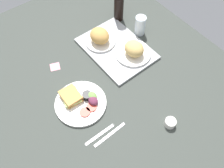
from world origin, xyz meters
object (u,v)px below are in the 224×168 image
(plate_with_salad, at_px, (81,101))
(drinking_glass, at_px, (140,26))
(serving_tray, at_px, (116,49))
(bread_plate_near, at_px, (100,37))
(fork, at_px, (100,135))
(espresso_cup, at_px, (170,123))
(bread_plate_far, at_px, (134,50))
(sticky_note, at_px, (55,67))
(soda_bottle, at_px, (119,5))
(knife, at_px, (110,135))

(plate_with_salad, height_order, drinking_glass, drinking_glass)
(serving_tray, relative_size, bread_plate_near, 2.36)
(drinking_glass, distance_m, fork, 0.74)
(bread_plate_near, xyz_separation_m, espresso_cup, (0.66, -0.04, -0.04))
(bread_plate_far, xyz_separation_m, sticky_note, (-0.22, -0.42, -0.05))
(bread_plate_far, xyz_separation_m, fork, (0.29, -0.46, -0.05))
(espresso_cup, bearing_deg, soda_bottle, 160.27)
(fork, distance_m, sticky_note, 0.51)
(sticky_note, bearing_deg, serving_tray, 73.25)
(bread_plate_near, distance_m, soda_bottle, 0.27)
(espresso_cup, bearing_deg, bread_plate_far, 162.64)
(espresso_cup, xyz_separation_m, sticky_note, (-0.67, -0.28, -0.02))
(bread_plate_near, relative_size, soda_bottle, 0.86)
(knife, xyz_separation_m, sticky_note, (-0.53, -0.01, -0.00))
(bread_plate_near, height_order, sticky_note, bread_plate_near)
(serving_tray, height_order, espresso_cup, espresso_cup)
(drinking_glass, relative_size, espresso_cup, 2.30)
(bread_plate_near, relative_size, fork, 1.12)
(serving_tray, bearing_deg, sticky_note, -106.75)
(knife, relative_size, sticky_note, 3.39)
(bread_plate_far, bearing_deg, drinking_glass, 128.80)
(drinking_glass, bearing_deg, espresso_cup, -27.35)
(soda_bottle, relative_size, knife, 1.17)
(bread_plate_near, height_order, plate_with_salad, bread_plate_near)
(drinking_glass, xyz_separation_m, knife, (0.44, -0.58, -0.06))
(bread_plate_far, bearing_deg, fork, -57.83)
(serving_tray, height_order, fork, serving_tray)
(drinking_glass, relative_size, soda_bottle, 0.58)
(drinking_glass, distance_m, soda_bottle, 0.20)
(serving_tray, distance_m, bread_plate_far, 0.12)
(bread_plate_near, xyz_separation_m, knife, (0.52, -0.31, -0.06))
(bread_plate_far, relative_size, plate_with_salad, 0.79)
(serving_tray, relative_size, sticky_note, 8.04)
(sticky_note, bearing_deg, bread_plate_far, 62.71)
(plate_with_salad, bearing_deg, knife, 3.82)
(bread_plate_near, relative_size, drinking_glass, 1.48)
(espresso_cup, height_order, fork, espresso_cup)
(bread_plate_far, bearing_deg, sticky_note, -117.29)
(plate_with_salad, height_order, fork, plate_with_salad)
(espresso_cup, relative_size, fork, 0.33)
(serving_tray, bearing_deg, espresso_cup, -9.51)
(bread_plate_near, height_order, knife, bread_plate_near)
(bread_plate_far, xyz_separation_m, knife, (0.32, -0.42, -0.05))
(bread_plate_far, bearing_deg, plate_with_salad, -79.51)
(soda_bottle, bearing_deg, bread_plate_far, -23.00)
(drinking_glass, xyz_separation_m, soda_bottle, (-0.19, -0.02, 0.05))
(drinking_glass, bearing_deg, knife, -52.28)
(bread_plate_near, bearing_deg, knife, -31.09)
(drinking_glass, bearing_deg, bread_plate_far, -51.20)
(sticky_note, bearing_deg, fork, -3.82)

